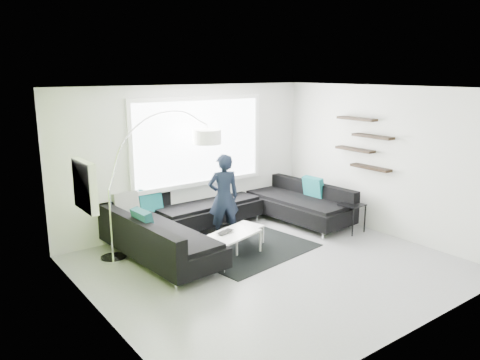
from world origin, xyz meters
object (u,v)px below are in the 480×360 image
(sectional_sofa, at_px, (233,216))
(side_table, at_px, (351,218))
(person, at_px, (224,197))
(laptop, at_px, (227,233))
(coffee_table, at_px, (237,240))
(arc_lamp, at_px, (109,190))

(sectional_sofa, bearing_deg, side_table, -33.60)
(person, xyz_separation_m, laptop, (-0.47, -0.78, -0.37))
(side_table, bearing_deg, sectional_sofa, 150.43)
(sectional_sofa, xyz_separation_m, coffee_table, (-0.39, -0.64, -0.20))
(laptop, bearing_deg, arc_lamp, 129.13)
(person, bearing_deg, coffee_table, 90.42)
(arc_lamp, distance_m, person, 2.11)
(person, bearing_deg, sectional_sofa, -178.68)
(person, bearing_deg, side_table, 168.99)
(sectional_sofa, height_order, coffee_table, sectional_sofa)
(arc_lamp, relative_size, laptop, 6.19)
(arc_lamp, xyz_separation_m, person, (2.06, -0.24, -0.40))
(side_table, xyz_separation_m, laptop, (-2.64, 0.41, 0.14))
(side_table, distance_m, laptop, 2.68)
(coffee_table, distance_m, laptop, 0.35)
(person, height_order, laptop, person)
(side_table, height_order, laptop, side_table)
(sectional_sofa, distance_m, arc_lamp, 2.40)
(coffee_table, relative_size, side_table, 2.24)
(coffee_table, bearing_deg, laptop, -176.16)
(arc_lamp, height_order, side_table, arc_lamp)
(arc_lamp, xyz_separation_m, side_table, (4.24, -1.43, -0.92))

